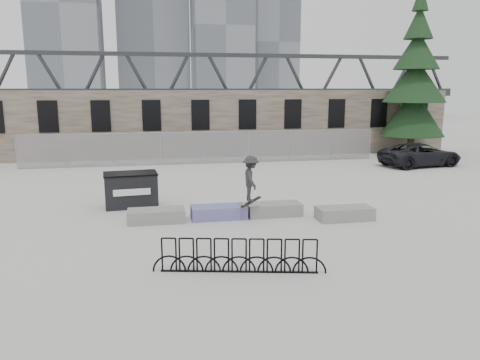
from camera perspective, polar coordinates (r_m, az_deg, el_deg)
name	(u,v)px	position (r m, az deg, el deg)	size (l,w,h in m)	color
ground	(244,217)	(17.28, 0.53, -4.49)	(120.00, 120.00, 0.00)	#BBBBB6
stone_wall	(199,123)	(32.81, -5.05, 6.90)	(36.00, 2.58, 4.50)	brown
chainlink_fence	(205,147)	(29.23, -4.27, 3.99)	(22.06, 0.06, 2.02)	gray
planter_far_left	(156,215)	(16.81, -10.16, -4.23)	(2.00, 0.90, 0.46)	gray
planter_center_left	(219,212)	(17.04, -2.60, -3.86)	(2.00, 0.90, 0.46)	#3738A7
planter_center_right	(274,209)	(17.46, 4.17, -3.51)	(2.00, 0.90, 0.46)	gray
planter_offset	(345,213)	(17.27, 12.63, -3.92)	(2.00, 0.90, 0.46)	gray
dumpster	(131,189)	(19.13, -13.15, -1.13)	(2.18, 1.46, 1.36)	black
bike_rack	(239,256)	(12.10, -0.11, -9.27)	(4.39, 1.02, 0.90)	black
spruce_tree	(415,84)	(34.77, 20.54, 10.88)	(4.33, 4.33, 11.50)	#38281E
skyline_towers	(157,14)	(111.33, -10.05, 19.31)	(58.00, 28.00, 48.00)	slate
truss_bridge	(238,92)	(72.54, -0.22, 10.73)	(70.00, 3.00, 9.80)	#2D3033
suv	(420,155)	(30.42, 21.14, 2.91)	(2.31, 5.02, 1.39)	black
skateboarder	(251,179)	(16.40, 1.34, 0.14)	(0.76, 1.05, 1.84)	#2C2C2F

